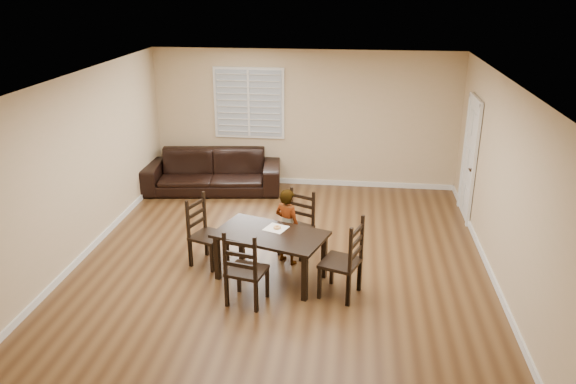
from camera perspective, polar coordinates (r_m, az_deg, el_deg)
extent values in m
plane|color=brown|center=(8.35, -0.66, -7.31)|extent=(7.00, 7.00, 0.00)
cube|color=#CFB28C|center=(11.15, 1.70, 7.40)|extent=(6.00, 0.04, 2.70)
cube|color=#CFB28C|center=(4.70, -6.51, -12.75)|extent=(6.00, 0.04, 2.70)
cube|color=#CFB28C|center=(8.71, -20.68, 2.16)|extent=(0.04, 7.00, 2.70)
cube|color=#CFB28C|center=(8.00, 21.12, 0.50)|extent=(0.04, 7.00, 2.70)
cube|color=white|center=(7.47, -0.75, 11.29)|extent=(6.00, 7.00, 0.04)
cube|color=white|center=(11.18, -4.00, 8.98)|extent=(1.40, 0.08, 1.40)
cube|color=white|center=(10.13, 17.96, 3.08)|extent=(0.06, 0.94, 2.05)
cylinder|color=#332114|center=(9.86, 18.04, 2.15)|extent=(0.06, 0.06, 0.02)
cube|color=white|center=(11.50, 1.63, 1.08)|extent=(6.00, 0.03, 0.10)
cube|color=white|center=(9.17, -19.58, -5.55)|extent=(0.03, 7.00, 0.10)
cube|color=white|center=(8.51, 19.89, -7.73)|extent=(0.03, 7.00, 0.10)
cube|color=black|center=(7.68, -1.78, -4.33)|extent=(1.67, 1.26, 0.04)
cube|color=black|center=(7.87, -7.19, -6.65)|extent=(0.09, 0.09, 0.65)
cube|color=black|center=(7.32, 1.70, -8.74)|extent=(0.09, 0.09, 0.65)
cube|color=black|center=(8.39, -4.74, -4.75)|extent=(0.09, 0.09, 0.65)
cube|color=black|center=(7.87, 3.69, -6.54)|extent=(0.09, 0.09, 0.65)
cube|color=black|center=(8.47, 0.80, -3.69)|extent=(0.58, 0.56, 0.04)
cube|color=black|center=(8.59, 1.45, -2.83)|extent=(0.42, 0.22, 0.98)
cube|color=black|center=(8.52, -0.93, -5.18)|extent=(0.05, 0.05, 0.40)
cube|color=black|center=(8.34, 1.29, -5.79)|extent=(0.05, 0.05, 0.40)
cube|color=black|center=(8.79, 0.33, -4.32)|extent=(0.05, 0.05, 0.40)
cube|color=black|center=(8.61, 2.50, -4.89)|extent=(0.05, 0.05, 0.40)
cube|color=black|center=(7.26, -4.20, -7.98)|extent=(0.55, 0.53, 0.04)
cube|color=black|center=(7.06, -4.87, -8.19)|extent=(0.47, 0.14, 1.04)
cube|color=black|center=(7.45, -2.12, -9.17)|extent=(0.05, 0.05, 0.43)
cube|color=black|center=(7.59, -5.01, -8.63)|extent=(0.05, 0.05, 0.43)
cube|color=black|center=(7.15, -3.25, -10.58)|extent=(0.05, 0.05, 0.43)
cube|color=black|center=(7.30, -6.24, -9.98)|extent=(0.05, 0.05, 0.43)
cube|color=black|center=(8.25, -8.09, -4.45)|extent=(0.57, 0.59, 0.04)
cube|color=black|center=(8.33, -9.22, -3.72)|extent=(0.20, 0.45, 1.03)
cube|color=black|center=(8.11, -7.75, -6.73)|extent=(0.05, 0.05, 0.42)
cube|color=black|center=(8.40, -6.19, -5.62)|extent=(0.05, 0.05, 0.42)
cube|color=black|center=(8.31, -9.86, -6.14)|extent=(0.05, 0.05, 0.42)
cube|color=black|center=(8.60, -8.26, -5.09)|extent=(0.05, 0.05, 0.42)
cube|color=black|center=(7.41, 5.33, -7.15)|extent=(0.60, 0.62, 0.04)
cube|color=black|center=(7.31, 6.88, -6.94)|extent=(0.20, 0.48, 1.10)
cube|color=black|center=(7.77, 4.47, -7.80)|extent=(0.06, 0.06, 0.45)
cube|color=black|center=(7.42, 3.21, -9.23)|extent=(0.06, 0.06, 0.45)
cube|color=black|center=(7.65, 7.25, -8.39)|extent=(0.06, 0.06, 0.45)
cube|color=black|center=(7.30, 6.11, -9.88)|extent=(0.06, 0.06, 0.45)
imported|color=gray|center=(8.16, -0.06, -3.50)|extent=(0.50, 0.45, 1.15)
cube|color=silver|center=(7.81, -1.23, -3.71)|extent=(0.37, 0.37, 0.00)
torus|color=#DA974E|center=(7.79, -1.10, -3.60)|extent=(0.11, 0.11, 0.03)
torus|color=white|center=(7.79, -1.10, -3.53)|extent=(0.09, 0.09, 0.02)
imported|color=black|center=(11.15, -7.73, 2.08)|extent=(2.78, 1.37, 0.78)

